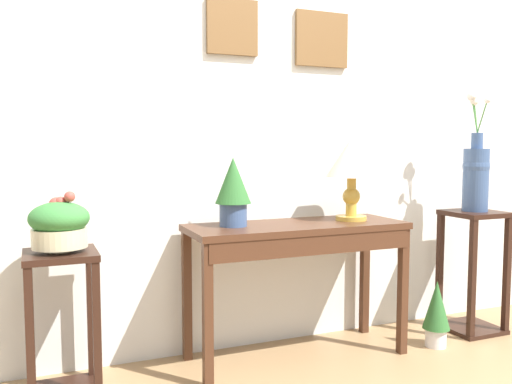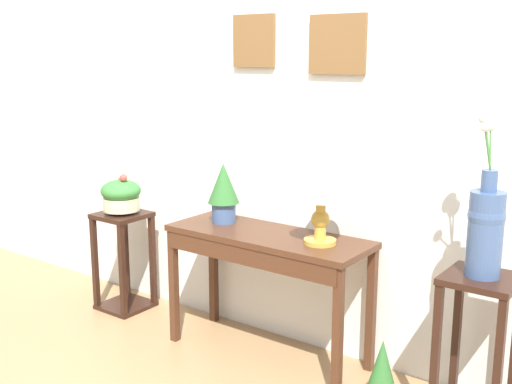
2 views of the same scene
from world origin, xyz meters
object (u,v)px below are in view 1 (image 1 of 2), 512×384
object	(u,v)px
console_table	(299,243)
potted_plant_floor	(436,311)
potted_plant_on_console	(233,188)
pedestal_stand_right	(472,271)
table_lamp	(352,162)
pedestal_stand_left	(63,325)
planter_bowl_wide_left	(59,224)
flower_vase_tall_right	(476,172)

from	to	relation	value
console_table	potted_plant_floor	bearing A→B (deg)	-10.90
potted_plant_on_console	pedestal_stand_right	distance (m)	1.67
table_lamp	pedestal_stand_left	distance (m)	1.72
planter_bowl_wide_left	pedestal_stand_right	distance (m)	2.47
console_table	pedestal_stand_right	size ratio (longest dim) A/B	1.58
table_lamp	pedestal_stand_right	world-z (taller)	table_lamp
potted_plant_on_console	pedestal_stand_left	distance (m)	1.05
table_lamp	planter_bowl_wide_left	distance (m)	1.58
flower_vase_tall_right	potted_plant_floor	bearing A→B (deg)	-160.94
table_lamp	flower_vase_tall_right	size ratio (longest dim) A/B	0.64
table_lamp	pedestal_stand_left	size ratio (longest dim) A/B	0.69
planter_bowl_wide_left	pedestal_stand_right	size ratio (longest dim) A/B	0.36
pedestal_stand_right	potted_plant_floor	size ratio (longest dim) A/B	1.95
planter_bowl_wide_left	pedestal_stand_left	bearing A→B (deg)	-120.18
table_lamp	potted_plant_on_console	bearing A→B (deg)	176.82
table_lamp	potted_plant_floor	bearing A→B (deg)	-21.04
table_lamp	potted_plant_floor	world-z (taller)	table_lamp
potted_plant_floor	potted_plant_on_console	bearing A→B (deg)	169.33
planter_bowl_wide_left	flower_vase_tall_right	distance (m)	2.43
pedestal_stand_right	potted_plant_floor	bearing A→B (deg)	-160.97
console_table	potted_plant_on_console	size ratio (longest dim) A/B	3.32
planter_bowl_wide_left	flower_vase_tall_right	size ratio (longest dim) A/B	0.38
potted_plant_on_console	flower_vase_tall_right	xyz separation A→B (m)	(1.57, -0.08, 0.06)
console_table	table_lamp	distance (m)	0.55
console_table	planter_bowl_wide_left	world-z (taller)	planter_bowl_wide_left
console_table	table_lamp	bearing A→B (deg)	4.10
pedestal_stand_left	planter_bowl_wide_left	size ratio (longest dim) A/B	2.48
potted_plant_floor	pedestal_stand_right	bearing A→B (deg)	19.03
pedestal_stand_left	pedestal_stand_right	xyz separation A→B (m)	(2.43, -0.03, 0.04)
pedestal_stand_left	planter_bowl_wide_left	distance (m)	0.47
potted_plant_on_console	potted_plant_floor	xyz separation A→B (m)	(1.17, -0.22, -0.73)
console_table	pedestal_stand_left	world-z (taller)	console_table
pedestal_stand_left	flower_vase_tall_right	xyz separation A→B (m)	(2.43, -0.03, 0.66)
table_lamp	potted_plant_on_console	world-z (taller)	table_lamp
console_table	potted_plant_floor	size ratio (longest dim) A/B	3.08
pedestal_stand_left	planter_bowl_wide_left	xyz separation A→B (m)	(0.00, 0.00, 0.47)
pedestal_stand_left	potted_plant_floor	world-z (taller)	pedestal_stand_left
table_lamp	pedestal_stand_right	bearing A→B (deg)	-2.90
planter_bowl_wide_left	potted_plant_on_console	bearing A→B (deg)	3.17
console_table	table_lamp	size ratio (longest dim) A/B	2.54
table_lamp	potted_plant_on_console	size ratio (longest dim) A/B	1.31
potted_plant_on_console	table_lamp	bearing A→B (deg)	-3.18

